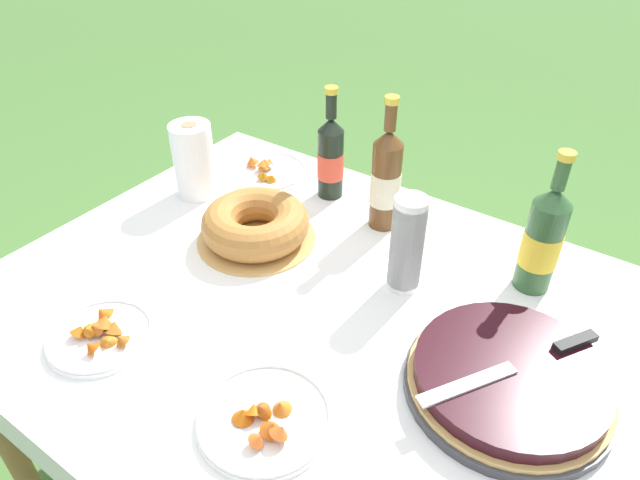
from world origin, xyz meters
name	(u,v)px	position (x,y,z in m)	size (l,w,h in m)	color
garden_table	(333,339)	(0.00, 0.00, 0.67)	(1.49, 1.07, 0.74)	#A87A47
tablecloth	(334,320)	(0.00, 0.00, 0.73)	(1.50, 1.08, 0.10)	white
berry_tart	(509,379)	(0.37, 0.02, 0.77)	(0.37, 0.37, 0.06)	#38383D
serving_knife	(527,361)	(0.38, 0.04, 0.81)	(0.22, 0.33, 0.01)	silver
bundt_cake	(256,224)	(-0.30, 0.11, 0.79)	(0.29, 0.29, 0.09)	tan
cup_stack	(407,244)	(0.07, 0.16, 0.86)	(0.07, 0.07, 0.23)	white
cider_bottle_green	(543,240)	(0.30, 0.33, 0.87)	(0.08, 0.08, 0.33)	#2D562D
cider_bottle_amber	(386,179)	(-0.08, 0.35, 0.88)	(0.08, 0.08, 0.34)	brown
juice_bottle_red	(331,157)	(-0.27, 0.39, 0.86)	(0.07, 0.07, 0.31)	black
snack_plate_near	(265,418)	(0.05, -0.29, 0.76)	(0.24, 0.24, 0.05)	white
snack_plate_left	(267,170)	(-0.49, 0.38, 0.76)	(0.23, 0.23, 0.05)	white
snack_plate_right	(100,334)	(-0.34, -0.32, 0.76)	(0.21, 0.21, 0.06)	white
paper_towel_roll	(194,160)	(-0.58, 0.19, 0.85)	(0.11, 0.11, 0.21)	white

